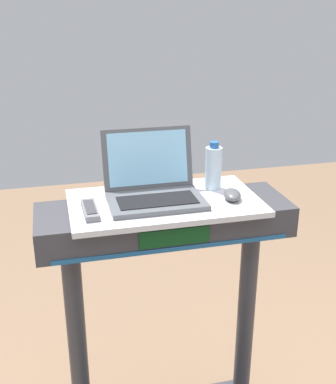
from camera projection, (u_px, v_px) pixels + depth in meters
The scene contains 5 objects.
desk_board at pixel (165, 203), 1.71m from camera, with size 0.67×0.38×0.02m, color silver.
laptop at pixel (153, 186), 1.70m from camera, with size 0.33×0.27×0.23m.
computer_mouse at pixel (232, 195), 1.71m from camera, with size 0.06×0.10×0.03m, color #4C4C51.
water_bottle at pixel (213, 167), 1.78m from camera, with size 0.06×0.06×0.18m.
tv_remote at pixel (90, 210), 1.60m from camera, with size 0.05×0.16×0.02m.
Camera 1 is at (-0.37, -0.83, 1.76)m, focal length 45.41 mm.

